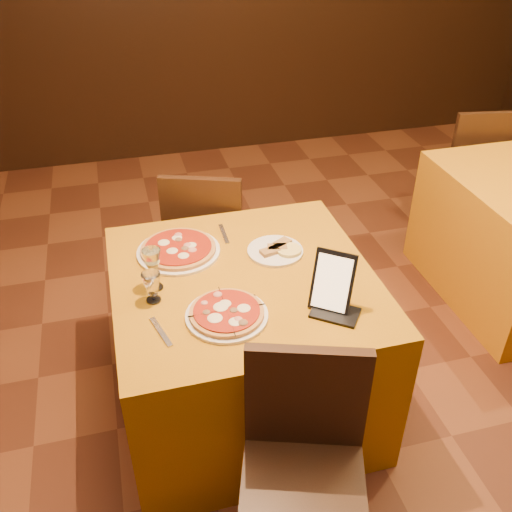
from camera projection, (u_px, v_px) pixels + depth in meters
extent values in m
cube|color=#5E2D19|center=(377.00, 454.00, 2.57)|extent=(6.00, 7.00, 0.01)
cube|color=#B0710B|center=(244.00, 342.00, 2.62)|extent=(1.10, 1.10, 0.75)
cylinder|color=white|center=(227.00, 316.00, 2.19)|extent=(0.32, 0.32, 0.01)
cylinder|color=#AD4C23|center=(227.00, 312.00, 2.18)|extent=(0.29, 0.29, 0.02)
cylinder|color=white|center=(179.00, 252.00, 2.56)|extent=(0.37, 0.37, 0.01)
cylinder|color=#AD4C23|center=(178.00, 249.00, 2.55)|extent=(0.34, 0.34, 0.02)
cylinder|color=white|center=(275.00, 251.00, 2.56)|extent=(0.25, 0.25, 0.01)
cylinder|color=olive|center=(275.00, 248.00, 2.55)|extent=(0.16, 0.16, 0.02)
cube|color=black|center=(333.00, 282.00, 2.18)|extent=(0.19, 0.17, 0.23)
cube|color=silver|center=(256.00, 317.00, 2.19)|extent=(0.05, 0.19, 0.01)
cube|color=silver|center=(161.00, 332.00, 2.12)|extent=(0.07, 0.18, 0.01)
cube|color=#A8A6AD|center=(224.00, 234.00, 2.69)|extent=(0.02, 0.17, 0.01)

